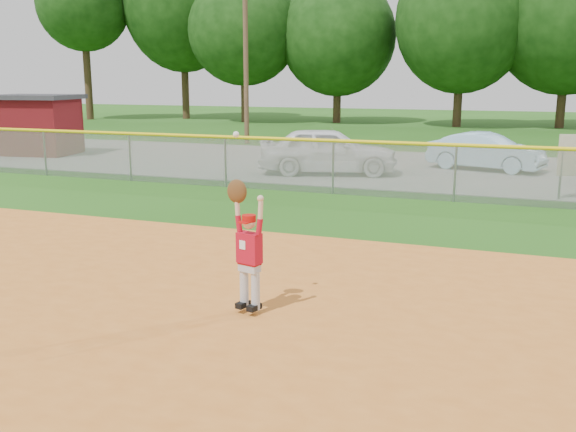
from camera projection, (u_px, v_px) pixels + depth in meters
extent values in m
plane|color=#1F5112|center=(128.00, 313.00, 8.94)|extent=(120.00, 120.00, 0.00)
cube|color=slate|center=(379.00, 166.00, 23.58)|extent=(44.00, 10.00, 0.03)
imported|color=white|center=(328.00, 150.00, 21.55)|extent=(4.95, 3.06, 1.57)
imported|color=#98C7E3|center=(486.00, 152.00, 22.44)|extent=(4.16, 2.36, 1.30)
cube|color=#510B0E|center=(38.00, 127.00, 27.02)|extent=(3.27, 2.64, 2.33)
cube|color=#333338|center=(35.00, 97.00, 26.76)|extent=(3.69, 3.06, 0.19)
cylinder|color=gray|center=(560.00, 176.00, 17.02)|extent=(0.07, 0.07, 1.32)
cube|color=gray|center=(333.00, 168.00, 17.93)|extent=(40.00, 0.03, 1.50)
cylinder|color=yellow|center=(333.00, 141.00, 17.78)|extent=(40.00, 0.10, 0.10)
cylinder|color=gray|center=(45.00, 153.00, 21.35)|extent=(0.06, 0.06, 1.50)
cylinder|color=gray|center=(130.00, 157.00, 20.21)|extent=(0.06, 0.06, 1.50)
cylinder|color=gray|center=(226.00, 162.00, 19.07)|extent=(0.06, 0.06, 1.50)
cylinder|color=gray|center=(333.00, 168.00, 17.93)|extent=(0.06, 0.06, 1.50)
cylinder|color=gray|center=(455.00, 174.00, 16.80)|extent=(0.06, 0.06, 1.50)
cylinder|color=#4C3823|center=(246.00, 50.00, 30.86)|extent=(0.24, 0.24, 9.00)
cylinder|color=#422D1C|center=(88.00, 81.00, 49.69)|extent=(0.56, 0.56, 5.87)
ellipsoid|color=#193F0F|center=(83.00, 4.00, 48.47)|extent=(6.95, 6.95, 7.05)
cylinder|color=#422D1C|center=(185.00, 80.00, 50.50)|extent=(0.56, 0.56, 6.10)
ellipsoid|color=#193F0F|center=(182.00, 0.00, 49.24)|extent=(9.19, 9.19, 10.85)
cylinder|color=#422D1C|center=(245.00, 91.00, 46.91)|extent=(0.56, 0.56, 4.43)
ellipsoid|color=#193F0F|center=(244.00, 30.00, 46.00)|extent=(8.01, 8.01, 7.88)
cylinder|color=#422D1C|center=(337.00, 94.00, 46.21)|extent=(0.56, 0.56, 4.11)
ellipsoid|color=#193F0F|center=(338.00, 36.00, 45.37)|extent=(8.19, 8.19, 8.39)
cylinder|color=#422D1C|center=(458.00, 91.00, 42.28)|extent=(0.56, 0.56, 4.64)
ellipsoid|color=#193F0F|center=(462.00, 20.00, 41.32)|extent=(8.57, 8.57, 9.43)
cylinder|color=#422D1C|center=(562.00, 90.00, 41.17)|extent=(0.56, 0.56, 4.89)
ellipsoid|color=#193F0F|center=(569.00, 12.00, 40.16)|extent=(9.41, 9.41, 10.28)
cylinder|color=silver|center=(244.00, 288.00, 8.84)|extent=(0.15, 0.15, 0.55)
cylinder|color=silver|center=(255.00, 290.00, 8.73)|extent=(0.15, 0.15, 0.55)
cube|color=black|center=(243.00, 304.00, 8.86)|extent=(0.16, 0.24, 0.08)
cube|color=black|center=(254.00, 307.00, 8.75)|extent=(0.16, 0.24, 0.08)
cube|color=silver|center=(250.00, 267.00, 8.72)|extent=(0.31, 0.22, 0.11)
cube|color=maroon|center=(249.00, 263.00, 8.71)|extent=(0.33, 0.23, 0.04)
cube|color=#B00C21|center=(249.00, 248.00, 8.66)|extent=(0.36, 0.25, 0.42)
cube|color=white|center=(242.00, 245.00, 8.60)|extent=(0.10, 0.03, 0.12)
sphere|color=beige|center=(249.00, 222.00, 8.59)|extent=(0.23, 0.23, 0.19)
cylinder|color=#B20F0B|center=(249.00, 218.00, 8.57)|extent=(0.23, 0.23, 0.09)
cube|color=#B20F0B|center=(244.00, 222.00, 8.50)|extent=(0.17, 0.14, 0.02)
cylinder|color=#B00C21|center=(239.00, 223.00, 8.69)|extent=(0.12, 0.10, 0.23)
cylinder|color=beige|center=(237.00, 207.00, 8.66)|extent=(0.10, 0.08, 0.25)
ellipsoid|color=#4C2D14|center=(237.00, 191.00, 8.61)|extent=(0.31, 0.20, 0.33)
sphere|color=white|center=(236.00, 134.00, 8.45)|extent=(0.10, 0.10, 0.08)
cylinder|color=#B00C21|center=(259.00, 227.00, 8.50)|extent=(0.12, 0.10, 0.23)
cylinder|color=beige|center=(261.00, 210.00, 8.43)|extent=(0.10, 0.08, 0.25)
sphere|color=beige|center=(260.00, 198.00, 8.40)|extent=(0.11, 0.11, 0.09)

